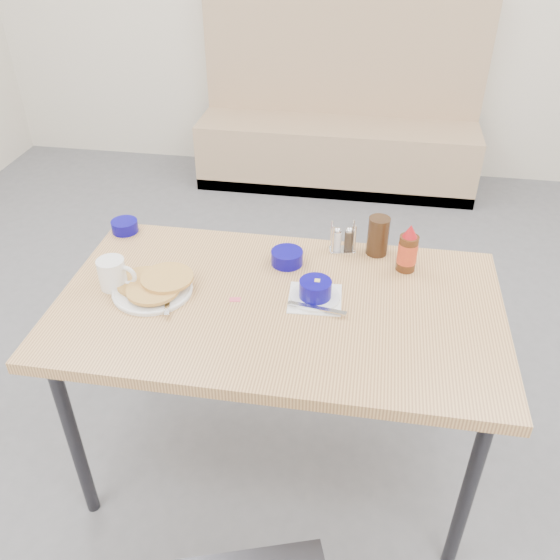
% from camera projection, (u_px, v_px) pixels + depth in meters
% --- Properties ---
extents(ground, '(6.00, 6.00, 0.00)m').
position_uv_depth(ground, '(267.00, 514.00, 2.10)').
color(ground, slate).
rests_on(ground, ground).
extents(booth_bench, '(1.90, 0.56, 1.22)m').
position_uv_depth(booth_bench, '(338.00, 133.00, 4.15)').
color(booth_bench, tan).
rests_on(booth_bench, ground).
extents(dining_table, '(1.40, 0.80, 0.76)m').
position_uv_depth(dining_table, '(279.00, 317.00, 1.90)').
color(dining_table, tan).
rests_on(dining_table, ground).
extents(pancake_plate, '(0.26, 0.26, 0.05)m').
position_uv_depth(pancake_plate, '(154.00, 286.00, 1.90)').
color(pancake_plate, white).
rests_on(pancake_plate, dining_table).
extents(coffee_mug, '(0.13, 0.09, 0.10)m').
position_uv_depth(coffee_mug, '(113.00, 273.00, 1.90)').
color(coffee_mug, white).
rests_on(coffee_mug, dining_table).
extents(grits_setting, '(0.19, 0.18, 0.07)m').
position_uv_depth(grits_setting, '(315.00, 292.00, 1.86)').
color(grits_setting, white).
rests_on(grits_setting, dining_table).
extents(creamer_bowl, '(0.10, 0.10, 0.04)m').
position_uv_depth(creamer_bowl, '(125.00, 226.00, 2.21)').
color(creamer_bowl, '#0A0579').
rests_on(creamer_bowl, dining_table).
extents(butter_bowl, '(0.11, 0.11, 0.05)m').
position_uv_depth(butter_bowl, '(287.00, 257.00, 2.03)').
color(butter_bowl, '#0A0579').
rests_on(butter_bowl, dining_table).
extents(amber_tumbler, '(0.08, 0.08, 0.14)m').
position_uv_depth(amber_tumbler, '(378.00, 236.00, 2.06)').
color(amber_tumbler, '#301D0F').
rests_on(amber_tumbler, dining_table).
extents(condiment_caddy, '(0.10, 0.07, 0.11)m').
position_uv_depth(condiment_caddy, '(343.00, 241.00, 2.09)').
color(condiment_caddy, silver).
rests_on(condiment_caddy, dining_table).
extents(syrup_bottle, '(0.07, 0.07, 0.17)m').
position_uv_depth(syrup_bottle, '(408.00, 251.00, 1.97)').
color(syrup_bottle, '#47230F').
rests_on(syrup_bottle, dining_table).
extents(sugar_wrapper, '(0.04, 0.03, 0.00)m').
position_uv_depth(sugar_wrapper, '(235.00, 300.00, 1.87)').
color(sugar_wrapper, '#E54C64').
rests_on(sugar_wrapper, dining_table).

